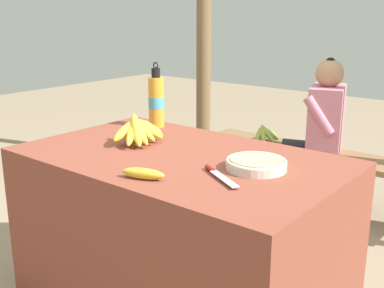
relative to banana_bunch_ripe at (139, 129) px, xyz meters
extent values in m
cube|color=brown|center=(0.26, -0.03, -0.44)|extent=(1.33, 0.82, 0.75)
sphere|color=#4C381E|center=(-0.03, 0.00, 0.00)|extent=(0.05, 0.05, 0.05)
ellipsoid|color=gold|center=(-0.03, -0.06, 0.00)|extent=(0.06, 0.18, 0.10)
ellipsoid|color=gold|center=(0.01, -0.05, 0.00)|extent=(0.14, 0.17, 0.11)
ellipsoid|color=gold|center=(0.02, -0.04, 0.01)|extent=(0.17, 0.14, 0.14)
ellipsoid|color=gold|center=(0.03, -0.02, 0.00)|extent=(0.17, 0.10, 0.12)
ellipsoid|color=gold|center=(0.02, 0.00, 0.00)|extent=(0.15, 0.03, 0.11)
ellipsoid|color=gold|center=(0.02, 0.03, 0.00)|extent=(0.16, 0.10, 0.11)
ellipsoid|color=gold|center=(0.01, 0.05, 0.00)|extent=(0.13, 0.14, 0.11)
ellipsoid|color=gold|center=(0.00, 0.05, 0.00)|extent=(0.12, 0.15, 0.11)
ellipsoid|color=gold|center=(-0.04, 0.06, 0.00)|extent=(0.06, 0.16, 0.09)
cylinder|color=silver|center=(0.60, 0.01, -0.05)|extent=(0.23, 0.23, 0.03)
torus|color=silver|center=(0.60, 0.01, -0.03)|extent=(0.23, 0.23, 0.01)
cylinder|color=#D1B77A|center=(0.60, 0.01, -0.03)|extent=(0.20, 0.20, 0.01)
cylinder|color=gold|center=(-0.15, 0.28, 0.06)|extent=(0.08, 0.08, 0.25)
cylinder|color=#47A8D1|center=(-0.15, 0.28, 0.06)|extent=(0.08, 0.08, 0.06)
cylinder|color=black|center=(-0.15, 0.28, 0.21)|extent=(0.04, 0.04, 0.05)
torus|color=black|center=(-0.15, 0.28, 0.25)|extent=(0.03, 0.01, 0.03)
ellipsoid|color=gold|center=(0.35, -0.33, -0.05)|extent=(0.17, 0.09, 0.04)
cube|color=#BCBCC1|center=(0.59, -0.17, -0.06)|extent=(0.17, 0.11, 0.00)
cylinder|color=maroon|center=(0.48, -0.12, -0.06)|extent=(0.06, 0.04, 0.02)
cube|color=brown|center=(0.26, 1.43, -0.41)|extent=(1.74, 0.32, 0.04)
cube|color=brown|center=(-0.51, 1.31, -0.62)|extent=(0.06, 0.06, 0.38)
cube|color=brown|center=(-0.51, 1.55, -0.62)|extent=(0.06, 0.06, 0.38)
cylinder|color=#232328|center=(0.06, 1.23, -0.60)|extent=(0.09, 0.09, 0.42)
cylinder|color=#232328|center=(0.17, 1.27, -0.39)|extent=(0.31, 0.18, 0.09)
cylinder|color=#232328|center=(0.00, 1.41, -0.60)|extent=(0.09, 0.09, 0.42)
cylinder|color=#232328|center=(0.12, 1.45, -0.39)|extent=(0.31, 0.18, 0.09)
cube|color=#C67589|center=(0.27, 1.40, -0.17)|extent=(0.29, 0.39, 0.44)
cylinder|color=#C67589|center=(0.30, 1.24, -0.11)|extent=(0.21, 0.12, 0.25)
cylinder|color=#C67589|center=(0.20, 1.55, -0.11)|extent=(0.21, 0.12, 0.25)
sphere|color=tan|center=(0.27, 1.40, 0.13)|extent=(0.18, 0.18, 0.18)
sphere|color=black|center=(0.27, 1.40, 0.19)|extent=(0.07, 0.07, 0.07)
sphere|color=#4C381E|center=(-0.21, 1.43, -0.33)|extent=(0.05, 0.05, 0.05)
ellipsoid|color=#8EA842|center=(-0.20, 1.38, -0.33)|extent=(0.07, 0.15, 0.12)
ellipsoid|color=#8EA842|center=(-0.17, 1.39, -0.33)|extent=(0.13, 0.14, 0.12)
ellipsoid|color=#8EA842|center=(-0.15, 1.42, -0.33)|extent=(0.17, 0.08, 0.13)
ellipsoid|color=#8EA842|center=(-0.16, 1.45, -0.33)|extent=(0.15, 0.08, 0.11)
ellipsoid|color=#8EA842|center=(-0.18, 1.47, -0.33)|extent=(0.13, 0.13, 0.10)
ellipsoid|color=#8EA842|center=(-0.22, 1.49, -0.34)|extent=(0.04, 0.14, 0.10)
cylinder|color=brown|center=(-0.96, 1.71, 0.47)|extent=(0.12, 0.12, 2.57)
camera|label=1|loc=(1.49, -1.47, 0.51)|focal=45.00mm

